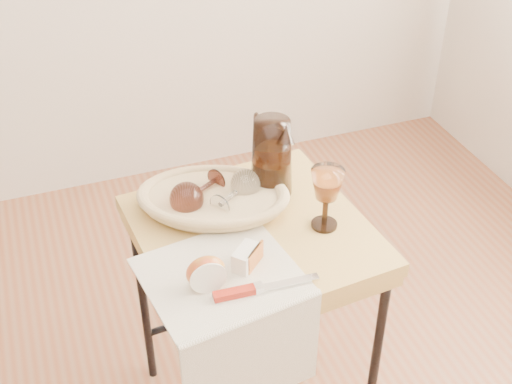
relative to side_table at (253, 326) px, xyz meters
name	(u,v)px	position (x,y,z in m)	size (l,w,h in m)	color
side_table	(253,326)	(0.00, 0.00, 0.00)	(0.53, 0.53, 0.67)	olive
tea_towel	(221,276)	(-0.12, -0.13, 0.34)	(0.33, 0.29, 0.01)	white
bread_basket	(213,201)	(-0.07, 0.10, 0.36)	(0.33, 0.23, 0.05)	olive
goblet_lying_a	(200,190)	(-0.10, 0.12, 0.39)	(0.14, 0.08, 0.08)	#51271F
goblet_lying_b	(235,193)	(-0.02, 0.08, 0.39)	(0.12, 0.08, 0.08)	white
pitcher	(272,157)	(0.09, 0.13, 0.44)	(0.15, 0.23, 0.25)	black
wine_goblet	(326,199)	(0.16, -0.05, 0.42)	(0.08, 0.08, 0.16)	white
apple_half	(206,272)	(-0.16, -0.15, 0.38)	(0.09, 0.04, 0.08)	#B2111D
apple_wedge	(246,257)	(-0.06, -0.12, 0.36)	(0.07, 0.04, 0.05)	white
table_knife	(262,287)	(-0.05, -0.21, 0.35)	(0.23, 0.02, 0.02)	silver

